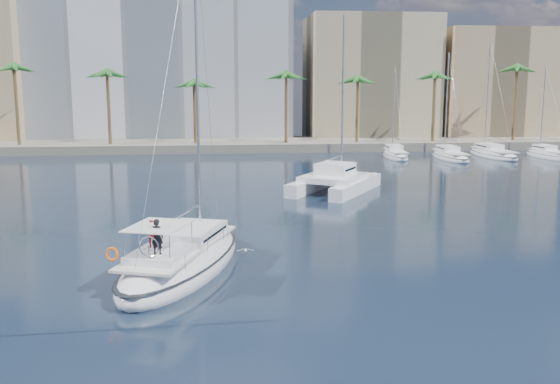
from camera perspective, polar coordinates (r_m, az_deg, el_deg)
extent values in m
plane|color=black|center=(32.09, -0.67, -7.01)|extent=(160.00, 160.00, 0.00)
cube|color=gray|center=(92.05, -4.06, 4.36)|extent=(120.00, 14.00, 1.20)
cube|color=white|center=(104.12, -11.13, 12.22)|extent=(42.00, 16.00, 28.00)
cube|color=tan|center=(103.59, 8.17, 10.10)|extent=(20.00, 14.00, 20.00)
cube|color=tan|center=(108.26, 18.88, 9.13)|extent=(18.00, 12.00, 18.00)
cylinder|color=brown|center=(87.73, -4.01, 7.14)|extent=(0.44, 0.44, 10.50)
sphere|color=#286B27|center=(87.65, -4.05, 10.57)|extent=(3.60, 3.60, 3.60)
cylinder|color=brown|center=(95.06, 17.09, 6.94)|extent=(0.44, 0.44, 10.50)
sphere|color=#286B27|center=(94.99, 17.25, 10.10)|extent=(3.60, 3.60, 3.60)
ellipsoid|color=white|center=(31.86, -8.88, -6.54)|extent=(7.77, 13.13, 2.60)
ellipsoid|color=black|center=(31.76, -8.90, -5.90)|extent=(7.85, 13.26, 0.18)
cube|color=silver|center=(31.39, -9.09, -4.93)|extent=(5.69, 9.80, 0.12)
cube|color=white|center=(32.60, -8.16, -3.70)|extent=(3.85, 4.73, 0.60)
cube|color=black|center=(32.60, -8.16, -3.66)|extent=(3.71, 4.28, 0.14)
cylinder|color=#B7BABF|center=(33.07, -7.59, 10.33)|extent=(0.15, 0.15, 16.41)
cylinder|color=#B7BABF|center=(31.36, -8.92, -2.01)|extent=(1.72, 4.82, 0.11)
cube|color=white|center=(29.19, -10.87, -5.62)|extent=(3.25, 3.72, 0.36)
cube|color=silver|center=(28.75, -11.05, -3.05)|extent=(3.25, 3.72, 0.04)
torus|color=silver|center=(27.96, -11.90, -4.92)|extent=(0.92, 0.36, 0.96)
torus|color=#FF590D|center=(28.28, -15.12, -5.51)|extent=(0.66, 0.39, 0.64)
imported|color=black|center=(28.40, -11.18, -4.01)|extent=(0.69, 0.58, 1.61)
imported|color=#AC1A2D|center=(29.68, -11.68, -3.75)|extent=(0.65, 0.52, 1.29)
cube|color=white|center=(55.79, 3.16, 0.78)|extent=(6.43, 9.40, 1.10)
cube|color=white|center=(54.41, 7.00, 0.49)|extent=(6.43, 9.40, 1.10)
cube|color=white|center=(54.48, 4.88, 1.34)|extent=(6.85, 7.21, 0.50)
cube|color=white|center=(54.86, 5.08, 2.13)|extent=(4.03, 4.12, 1.00)
cube|color=black|center=(54.85, 5.08, 2.19)|extent=(3.83, 3.78, 0.18)
cylinder|color=#B7BABF|center=(55.83, 5.75, 8.81)|extent=(0.18, 0.18, 13.74)
ellipsoid|color=silver|center=(34.33, -3.17, -5.35)|extent=(0.19, 0.37, 0.18)
sphere|color=silver|center=(34.50, -3.18, -5.24)|extent=(0.10, 0.10, 0.10)
cube|color=gray|center=(34.32, -3.61, -5.31)|extent=(0.42, 0.15, 0.10)
cube|color=gray|center=(34.34, -2.73, -5.29)|extent=(0.42, 0.15, 0.10)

